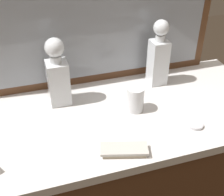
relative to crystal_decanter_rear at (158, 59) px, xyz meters
The scene contains 7 objects.
dresser 0.64m from the crystal_decanter_rear, 147.62° to the right, with size 1.40×0.60×0.84m.
dresser_mirror 0.38m from the crystal_decanter_rear, 159.06° to the left, with size 1.15×0.03×0.71m.
crystal_decanter_rear is the anchor object (origin of this frame).
crystal_decanter_far_right 0.47m from the crystal_decanter_rear, behind, with size 0.09×0.09×0.30m.
crystal_tumbler_far_right 0.26m from the crystal_decanter_rear, 135.74° to the right, with size 0.07×0.07×0.11m.
silver_brush_center 0.52m from the crystal_decanter_rear, 127.14° to the right, with size 0.18×0.11×0.02m.
porcelain_dish 0.37m from the crystal_decanter_rear, 88.49° to the right, with size 0.06×0.06×0.01m.
Camera 1 is at (-0.29, -0.93, 1.59)m, focal length 47.64 mm.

